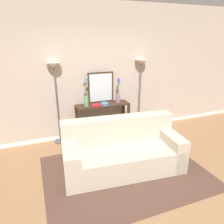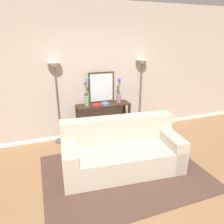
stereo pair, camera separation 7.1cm
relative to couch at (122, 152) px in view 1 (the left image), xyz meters
The scene contains 13 objects.
ground_plane 0.55m from the couch, 88.66° to the right, with size 16.00×16.00×0.02m, color #936B47.
back_wall 1.95m from the couch, 89.63° to the left, with size 12.00×0.15×2.92m.
area_rug 0.35m from the couch, 92.06° to the right, with size 2.70×1.98×0.01m.
couch is the anchor object (origin of this frame).
console_table 1.30m from the couch, 86.51° to the left, with size 1.19×0.35×0.81m.
floor_lamp_left 1.96m from the couch, 122.62° to the left, with size 0.28×0.28×1.74m.
floor_lamp_right 2.04m from the couch, 52.54° to the left, with size 0.28×0.28×1.72m.
wall_mirror 1.64m from the couch, 86.45° to the left, with size 0.59×0.02×0.68m.
vase_tall_flowers 1.48m from the couch, 103.08° to the left, with size 0.12×0.11×0.62m.
vase_short_flowers 1.52m from the couch, 70.60° to the left, with size 0.11×0.12×0.57m.
fruit_bowl 1.28m from the couch, 85.62° to the left, with size 0.18×0.18×0.06m.
book_stack 1.28m from the couch, 95.19° to the left, with size 0.22×0.17×0.04m.
book_row_under_console 1.31m from the couch, 98.67° to the left, with size 0.43×0.18×0.13m.
Camera 1 is at (-1.32, -2.49, 2.21)m, focal length 33.57 mm.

